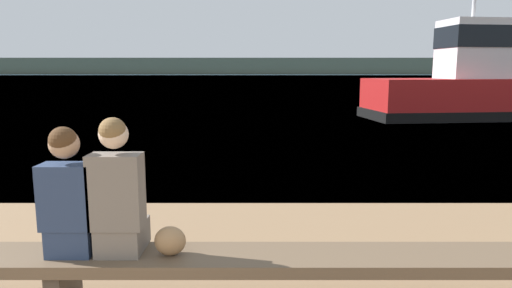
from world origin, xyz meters
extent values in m
plane|color=teal|center=(0.00, 125.83, 0.00)|extent=(240.00, 240.00, 0.00)
cube|color=#424738|center=(0.00, 191.69, 3.31)|extent=(600.00, 12.00, 6.62)
cube|color=brown|center=(0.32, 2.98, 0.41)|extent=(8.37, 0.49, 0.09)
cube|color=#42382D|center=(0.32, 2.98, 0.18)|extent=(0.12, 0.42, 0.37)
cube|color=navy|center=(0.40, 3.06, 0.56)|extent=(0.33, 0.41, 0.21)
cube|color=navy|center=(0.40, 2.96, 0.91)|extent=(0.38, 0.22, 0.48)
sphere|color=tan|center=(0.40, 2.96, 1.30)|extent=(0.22, 0.22, 0.22)
sphere|color=#472D19|center=(0.40, 2.94, 1.33)|extent=(0.20, 0.20, 0.20)
cube|color=#70665B|center=(0.76, 3.06, 0.56)|extent=(0.33, 0.41, 0.21)
cube|color=#70665B|center=(0.76, 2.96, 0.95)|extent=(0.38, 0.22, 0.55)
sphere|color=beige|center=(0.76, 2.96, 1.37)|extent=(0.21, 0.21, 0.21)
sphere|color=brown|center=(0.76, 2.94, 1.40)|extent=(0.19, 0.19, 0.19)
ellipsoid|color=#9E754C|center=(1.14, 2.95, 0.57)|extent=(0.23, 0.16, 0.22)
cube|color=#A81919|center=(9.70, 17.06, 0.75)|extent=(7.53, 3.65, 1.50)
cube|color=black|center=(9.70, 17.06, 0.18)|extent=(7.68, 3.78, 0.36)
cube|color=silver|center=(10.06, 17.10, 2.58)|extent=(2.72, 1.97, 2.17)
cube|color=black|center=(10.06, 17.10, 3.01)|extent=(2.78, 2.03, 0.78)
camera|label=1|loc=(1.78, -0.28, 1.83)|focal=32.00mm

